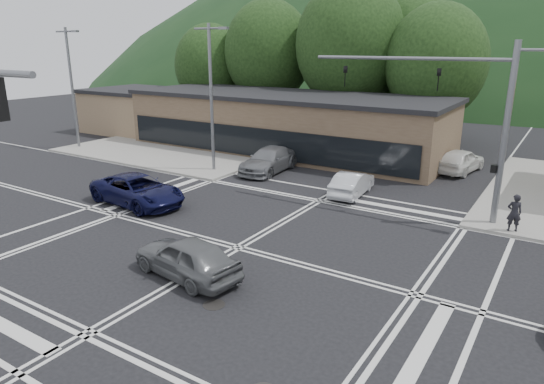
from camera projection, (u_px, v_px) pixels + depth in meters
The scene contains 19 objects.
ground at pixel (238, 248), 19.43m from camera, with size 120.00×120.00×0.00m, color black.
sidewalk_nw at pixel (198, 144), 39.20m from camera, with size 16.00×16.00×0.15m, color gray.
commercial_row at pixel (285, 124), 36.67m from camera, with size 24.00×8.00×4.00m, color brown.
commercial_nw at pixel (137, 112), 44.92m from camera, with size 8.00×7.00×3.60m, color #846B4F.
hill_north at pixel (518, 87), 92.09m from camera, with size 252.00×126.00×140.00m, color #173317.
tree_n_a at pixel (268, 52), 43.88m from camera, with size 8.00×8.00×11.75m.
tree_n_b at pixel (350, 44), 39.59m from camera, with size 9.00×9.00×12.98m.
tree_n_c at pixel (436, 62), 36.39m from camera, with size 7.60×7.60×10.87m.
tree_n_d at pixel (210, 65), 46.53m from camera, with size 6.80×6.80×9.76m.
tree_n_e at pixel (413, 52), 40.97m from camera, with size 8.40×8.40×11.98m.
streetlight_nw at pixel (212, 91), 29.54m from camera, with size 2.50×0.25×9.00m.
streetlight_w at pixel (72, 82), 36.45m from camera, with size 2.50×0.25×9.00m.
signal_mast_ne at pixel (477, 110), 21.01m from camera, with size 11.65×0.30×8.00m.
car_blue_west at pixel (138, 190), 24.48m from camera, with size 2.49×5.39×1.50m, color black.
car_grey_center at pixel (187, 257), 16.81m from camera, with size 1.73×4.30×1.47m, color slate.
car_queue_a at pixel (352, 184), 25.99m from camera, with size 1.37×3.93×1.30m, color silver.
car_queue_b at pixel (460, 160), 30.65m from camera, with size 1.80×4.46×1.52m, color white.
car_northbound at pixel (269, 160), 30.80m from camera, with size 2.11×5.18×1.50m, color slate.
pedestrian at pixel (514, 213), 20.56m from camera, with size 0.60×0.39×1.63m, color black.
Camera 1 is at (10.76, -14.40, 7.83)m, focal length 32.00 mm.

